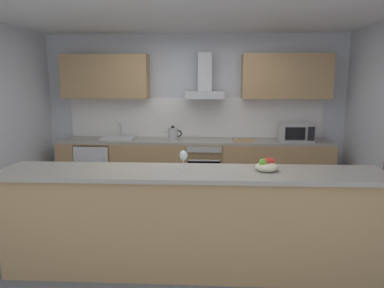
{
  "coord_description": "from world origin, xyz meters",
  "views": [
    {
      "loc": [
        0.25,
        -4.08,
        1.85
      ],
      "look_at": [
        0.02,
        0.39,
        1.05
      ],
      "focal_mm": 33.42,
      "sensor_mm": 36.0,
      "label": 1
    }
  ],
  "objects_px": {
    "microwave": "(296,132)",
    "wine_glass": "(184,156)",
    "fruit_bowl": "(267,166)",
    "chopping_board": "(244,140)",
    "refrigerator": "(97,168)",
    "kettle": "(173,134)",
    "sink": "(119,138)",
    "range_hood": "(205,84)",
    "oven": "(204,167)"
  },
  "relations": [
    {
      "from": "oven",
      "to": "refrigerator",
      "type": "xyz_separation_m",
      "value": [
        -1.78,
        -0.0,
        -0.03
      ]
    },
    {
      "from": "oven",
      "to": "range_hood",
      "type": "relative_size",
      "value": 1.11
    },
    {
      "from": "oven",
      "to": "microwave",
      "type": "relative_size",
      "value": 1.6
    },
    {
      "from": "microwave",
      "to": "range_hood",
      "type": "bearing_deg",
      "value": 173.79
    },
    {
      "from": "refrigerator",
      "to": "chopping_board",
      "type": "relative_size",
      "value": 2.5
    },
    {
      "from": "oven",
      "to": "wine_glass",
      "type": "bearing_deg",
      "value": -93.96
    },
    {
      "from": "fruit_bowl",
      "to": "chopping_board",
      "type": "bearing_deg",
      "value": 89.93
    },
    {
      "from": "kettle",
      "to": "fruit_bowl",
      "type": "distance_m",
      "value": 2.6
    },
    {
      "from": "microwave",
      "to": "wine_glass",
      "type": "height_order",
      "value": "microwave"
    },
    {
      "from": "sink",
      "to": "oven",
      "type": "bearing_deg",
      "value": -0.45
    },
    {
      "from": "refrigerator",
      "to": "kettle",
      "type": "height_order",
      "value": "kettle"
    },
    {
      "from": "microwave",
      "to": "kettle",
      "type": "height_order",
      "value": "microwave"
    },
    {
      "from": "refrigerator",
      "to": "fruit_bowl",
      "type": "bearing_deg",
      "value": -44.7
    },
    {
      "from": "kettle",
      "to": "range_hood",
      "type": "xyz_separation_m",
      "value": [
        0.5,
        0.16,
        0.78
      ]
    },
    {
      "from": "sink",
      "to": "kettle",
      "type": "height_order",
      "value": "sink"
    },
    {
      "from": "range_hood",
      "to": "chopping_board",
      "type": "xyz_separation_m",
      "value": [
        0.62,
        -0.15,
        -0.88
      ]
    },
    {
      "from": "refrigerator",
      "to": "sink",
      "type": "height_order",
      "value": "sink"
    },
    {
      "from": "refrigerator",
      "to": "sink",
      "type": "xyz_separation_m",
      "value": [
        0.39,
        0.01,
        0.5
      ]
    },
    {
      "from": "microwave",
      "to": "fruit_bowl",
      "type": "relative_size",
      "value": 2.27
    },
    {
      "from": "range_hood",
      "to": "fruit_bowl",
      "type": "relative_size",
      "value": 3.27
    },
    {
      "from": "wine_glass",
      "to": "fruit_bowl",
      "type": "bearing_deg",
      "value": -3.12
    },
    {
      "from": "range_hood",
      "to": "refrigerator",
      "type": "bearing_deg",
      "value": -175.74
    },
    {
      "from": "oven",
      "to": "chopping_board",
      "type": "relative_size",
      "value": 2.35
    },
    {
      "from": "range_hood",
      "to": "wine_glass",
      "type": "xyz_separation_m",
      "value": [
        -0.16,
        -2.46,
        -0.65
      ]
    },
    {
      "from": "sink",
      "to": "wine_glass",
      "type": "xyz_separation_m",
      "value": [
        1.23,
        -2.35,
        0.21
      ]
    },
    {
      "from": "refrigerator",
      "to": "microwave",
      "type": "xyz_separation_m",
      "value": [
        3.23,
        -0.03,
        0.62
      ]
    },
    {
      "from": "chopping_board",
      "to": "sink",
      "type": "bearing_deg",
      "value": 179.01
    },
    {
      "from": "chopping_board",
      "to": "kettle",
      "type": "bearing_deg",
      "value": -179.49
    },
    {
      "from": "microwave",
      "to": "wine_glass",
      "type": "bearing_deg",
      "value": -124.9
    },
    {
      "from": "range_hood",
      "to": "kettle",
      "type": "bearing_deg",
      "value": -162.04
    },
    {
      "from": "sink",
      "to": "wine_glass",
      "type": "height_order",
      "value": "wine_glass"
    },
    {
      "from": "oven",
      "to": "microwave",
      "type": "xyz_separation_m",
      "value": [
        1.45,
        -0.03,
        0.59
      ]
    },
    {
      "from": "kettle",
      "to": "microwave",
      "type": "bearing_deg",
      "value": 0.17
    },
    {
      "from": "microwave",
      "to": "chopping_board",
      "type": "bearing_deg",
      "value": 179.71
    },
    {
      "from": "microwave",
      "to": "chopping_board",
      "type": "height_order",
      "value": "microwave"
    },
    {
      "from": "refrigerator",
      "to": "fruit_bowl",
      "type": "height_order",
      "value": "fruit_bowl"
    },
    {
      "from": "fruit_bowl",
      "to": "oven",
      "type": "bearing_deg",
      "value": 104.66
    },
    {
      "from": "refrigerator",
      "to": "chopping_board",
      "type": "bearing_deg",
      "value": -0.5
    },
    {
      "from": "microwave",
      "to": "wine_glass",
      "type": "xyz_separation_m",
      "value": [
        -1.61,
        -2.31,
        0.09
      ]
    },
    {
      "from": "range_hood",
      "to": "fruit_bowl",
      "type": "distance_m",
      "value": 2.68
    },
    {
      "from": "refrigerator",
      "to": "kettle",
      "type": "xyz_separation_m",
      "value": [
        1.27,
        -0.03,
        0.58
      ]
    },
    {
      "from": "wine_glass",
      "to": "chopping_board",
      "type": "relative_size",
      "value": 0.52
    },
    {
      "from": "kettle",
      "to": "oven",
      "type": "bearing_deg",
      "value": 3.83
    },
    {
      "from": "range_hood",
      "to": "chopping_board",
      "type": "relative_size",
      "value": 2.12
    },
    {
      "from": "oven",
      "to": "microwave",
      "type": "distance_m",
      "value": 1.56
    },
    {
      "from": "fruit_bowl",
      "to": "chopping_board",
      "type": "xyz_separation_m",
      "value": [
        0.0,
        2.35,
        -0.15
      ]
    },
    {
      "from": "chopping_board",
      "to": "oven",
      "type": "bearing_deg",
      "value": 177.83
    },
    {
      "from": "microwave",
      "to": "chopping_board",
      "type": "relative_size",
      "value": 1.47
    },
    {
      "from": "wine_glass",
      "to": "refrigerator",
      "type": "bearing_deg",
      "value": 124.73
    },
    {
      "from": "range_hood",
      "to": "sink",
      "type": "bearing_deg",
      "value": -175.12
    }
  ]
}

